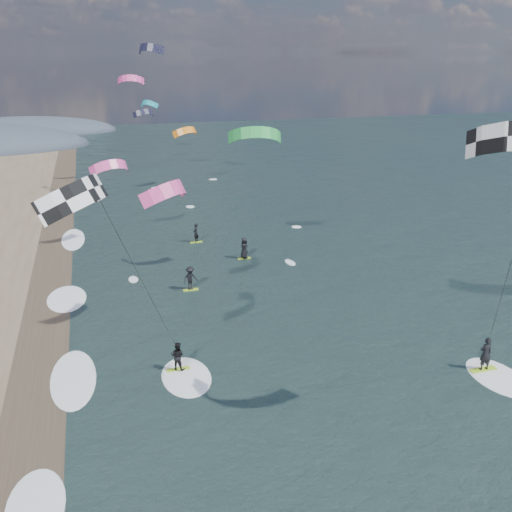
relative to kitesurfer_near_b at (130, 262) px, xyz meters
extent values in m
cube|color=#382D23|center=(-4.94, -0.06, -8.01)|extent=(3.00, 240.00, 0.00)
ellipsoid|color=#3D4756|center=(-14.94, 109.94, -8.01)|extent=(40.00, 18.00, 7.00)
cube|color=#98C923|center=(18.23, -0.43, -7.98)|extent=(1.55, 0.47, 0.07)
imported|color=black|center=(18.23, -0.43, -6.99)|extent=(0.71, 0.48, 1.91)
ellipsoid|color=white|center=(18.53, -1.23, -8.01)|extent=(2.60, 4.20, 0.12)
cylinder|color=black|center=(16.23, -3.43, -0.59)|extent=(0.02, 0.02, 14.21)
cube|color=#98C923|center=(2.32, 4.24, -7.98)|extent=(1.27, 0.39, 0.06)
imported|color=black|center=(2.32, 4.24, -7.15)|extent=(0.99, 0.94, 1.61)
ellipsoid|color=white|center=(2.62, 3.44, -8.01)|extent=(2.60, 4.20, 0.12)
cylinder|color=black|center=(0.57, 1.24, -1.55)|extent=(0.02, 0.02, 12.45)
cube|color=#98C923|center=(4.92, 15.02, -7.99)|extent=(1.10, 0.35, 0.05)
imported|color=black|center=(4.92, 15.02, -7.08)|extent=(1.29, 0.99, 1.76)
cube|color=#98C923|center=(10.41, 20.43, -7.99)|extent=(1.10, 0.35, 0.05)
imported|color=black|center=(10.41, 20.43, -7.06)|extent=(0.74, 0.97, 1.79)
cube|color=#98C923|center=(7.34, 25.83, -7.99)|extent=(1.10, 0.35, 0.05)
imported|color=black|center=(7.34, 25.83, -7.09)|extent=(0.71, 0.76, 1.75)
ellipsoid|color=white|center=(-3.74, -4.06, -8.01)|extent=(2.40, 5.40, 0.11)
ellipsoid|color=white|center=(-3.74, 4.94, -8.01)|extent=(2.40, 5.40, 0.11)
ellipsoid|color=white|center=(-3.74, 15.94, -8.01)|extent=(2.40, 5.40, 0.11)
ellipsoid|color=white|center=(-3.74, 29.94, -8.01)|extent=(2.40, 5.40, 0.11)
ellipsoid|color=white|center=(-3.74, 47.94, -8.01)|extent=(2.40, 5.40, 0.11)
camera|label=1|loc=(-1.19, -22.94, 8.24)|focal=40.00mm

